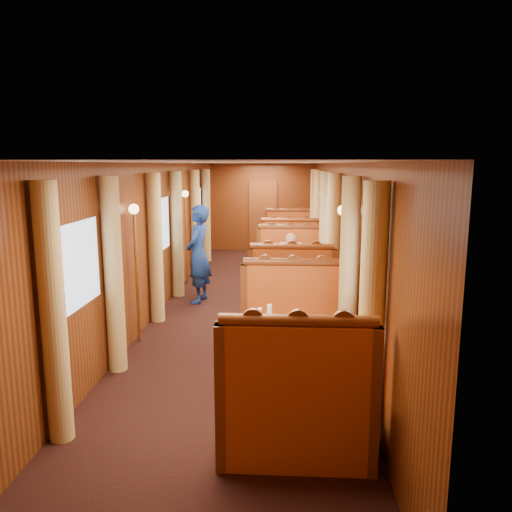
# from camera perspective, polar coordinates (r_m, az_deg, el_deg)

# --- Properties ---
(floor) EXTENTS (3.00, 12.00, 0.01)m
(floor) POSITION_cam_1_polar(r_m,az_deg,el_deg) (8.75, -0.99, -5.98)
(floor) COLOR black
(floor) RESTS_ON ground
(ceiling) EXTENTS (3.00, 12.00, 0.01)m
(ceiling) POSITION_cam_1_polar(r_m,az_deg,el_deg) (8.39, -1.05, 10.62)
(ceiling) COLOR silver
(ceiling) RESTS_ON wall_left
(wall_far) EXTENTS (3.00, 0.01, 2.50)m
(wall_far) POSITION_cam_1_polar(r_m,az_deg,el_deg) (14.43, 0.80, 5.59)
(wall_far) COLOR brown
(wall_far) RESTS_ON floor
(wall_near) EXTENTS (3.00, 0.01, 2.50)m
(wall_near) POSITION_cam_1_polar(r_m,az_deg,el_deg) (2.74, -10.99, -16.36)
(wall_near) COLOR brown
(wall_near) RESTS_ON floor
(wall_left) EXTENTS (0.01, 12.00, 2.50)m
(wall_left) POSITION_cam_1_polar(r_m,az_deg,el_deg) (8.72, -10.90, 2.19)
(wall_left) COLOR brown
(wall_left) RESTS_ON floor
(wall_right) EXTENTS (0.01, 12.00, 2.50)m
(wall_right) POSITION_cam_1_polar(r_m,az_deg,el_deg) (8.50, 9.12, 2.03)
(wall_right) COLOR brown
(wall_right) RESTS_ON floor
(doorway_far) EXTENTS (0.80, 0.04, 2.00)m
(doorway_far) POSITION_cam_1_polar(r_m,az_deg,el_deg) (14.43, 0.79, 4.59)
(doorway_far) COLOR brown
(doorway_far) RESTS_ON floor
(table_near) EXTENTS (1.05, 0.72, 0.75)m
(table_near) POSITION_cam_1_polar(r_m,az_deg,el_deg) (5.30, 4.36, -12.93)
(table_near) COLOR white
(table_near) RESTS_ON floor
(banquette_near_fwd) EXTENTS (1.30, 0.55, 1.34)m
(banquette_near_fwd) POSITION_cam_1_polar(r_m,az_deg,el_deg) (4.37, 4.59, -17.63)
(banquette_near_fwd) COLOR #AA2F12
(banquette_near_fwd) RESTS_ON floor
(banquette_near_aft) EXTENTS (1.30, 0.55, 1.34)m
(banquette_near_aft) POSITION_cam_1_polar(r_m,az_deg,el_deg) (6.23, 4.21, -8.82)
(banquette_near_aft) COLOR #AA2F12
(banquette_near_aft) RESTS_ON floor
(table_mid) EXTENTS (1.05, 0.72, 0.75)m
(table_mid) POSITION_cam_1_polar(r_m,az_deg,el_deg) (8.63, 3.98, -3.66)
(table_mid) COLOR white
(table_mid) RESTS_ON floor
(banquette_mid_fwd) EXTENTS (1.30, 0.55, 1.34)m
(banquette_mid_fwd) POSITION_cam_1_polar(r_m,az_deg,el_deg) (7.64, 4.06, -5.17)
(banquette_mid_fwd) COLOR #AA2F12
(banquette_mid_fwd) RESTS_ON floor
(banquette_mid_aft) EXTENTS (1.30, 0.55, 1.34)m
(banquette_mid_aft) POSITION_cam_1_polar(r_m,az_deg,el_deg) (9.61, 3.93, -1.90)
(banquette_mid_aft) COLOR #AA2F12
(banquette_mid_aft) RESTS_ON floor
(table_far) EXTENTS (1.05, 0.72, 0.75)m
(table_far) POSITION_cam_1_polar(r_m,az_deg,el_deg) (12.05, 3.82, 0.40)
(table_far) COLOR white
(table_far) RESTS_ON floor
(banquette_far_fwd) EXTENTS (1.30, 0.55, 1.34)m
(banquette_far_fwd) POSITION_cam_1_polar(r_m,az_deg,el_deg) (11.05, 3.86, -0.27)
(banquette_far_fwd) COLOR #AA2F12
(banquette_far_fwd) RESTS_ON floor
(banquette_far_aft) EXTENTS (1.30, 0.55, 1.34)m
(banquette_far_aft) POSITION_cam_1_polar(r_m,az_deg,el_deg) (13.05, 3.79, 1.39)
(banquette_far_aft) COLOR #AA2F12
(banquette_far_aft) RESTS_ON floor
(tea_tray) EXTENTS (0.39, 0.34, 0.01)m
(tea_tray) POSITION_cam_1_polar(r_m,az_deg,el_deg) (5.15, 3.43, -9.09)
(tea_tray) COLOR silver
(tea_tray) RESTS_ON table_near
(teapot_left) EXTENTS (0.19, 0.17, 0.13)m
(teapot_left) POSITION_cam_1_polar(r_m,az_deg,el_deg) (5.08, 2.58, -8.67)
(teapot_left) COLOR silver
(teapot_left) RESTS_ON tea_tray
(teapot_right) EXTENTS (0.18, 0.16, 0.12)m
(teapot_right) POSITION_cam_1_polar(r_m,az_deg,el_deg) (5.02, 3.94, -8.97)
(teapot_right) COLOR silver
(teapot_right) RESTS_ON tea_tray
(teapot_back) EXTENTS (0.21, 0.19, 0.14)m
(teapot_back) POSITION_cam_1_polar(r_m,az_deg,el_deg) (5.17, 3.24, -8.29)
(teapot_back) COLOR silver
(teapot_back) RESTS_ON tea_tray
(fruit_plate) EXTENTS (0.21, 0.21, 0.05)m
(fruit_plate) POSITION_cam_1_polar(r_m,az_deg,el_deg) (5.04, 7.71, -9.47)
(fruit_plate) COLOR white
(fruit_plate) RESTS_ON table_near
(cup_inboard) EXTENTS (0.08, 0.08, 0.26)m
(cup_inboard) POSITION_cam_1_polar(r_m,az_deg,el_deg) (5.22, 0.41, -7.66)
(cup_inboard) COLOR white
(cup_inboard) RESTS_ON table_near
(cup_outboard) EXTENTS (0.08, 0.08, 0.26)m
(cup_outboard) POSITION_cam_1_polar(r_m,az_deg,el_deg) (5.35, 1.53, -7.19)
(cup_outboard) COLOR white
(cup_outboard) RESTS_ON table_near
(rose_vase_mid) EXTENTS (0.06, 0.06, 0.36)m
(rose_vase_mid) POSITION_cam_1_polar(r_m,az_deg,el_deg) (8.55, 4.12, -0.01)
(rose_vase_mid) COLOR silver
(rose_vase_mid) RESTS_ON table_mid
(rose_vase_far) EXTENTS (0.06, 0.06, 0.36)m
(rose_vase_far) POSITION_cam_1_polar(r_m,az_deg,el_deg) (11.95, 3.84, 3.00)
(rose_vase_far) COLOR silver
(rose_vase_far) RESTS_ON table_far
(window_left_near) EXTENTS (0.01, 1.20, 0.90)m
(window_left_near) POSITION_cam_1_polar(r_m,az_deg,el_deg) (5.41, -19.86, -1.13)
(window_left_near) COLOR #95ADCF
(window_left_near) RESTS_ON wall_left
(curtain_left_near_a) EXTENTS (0.22, 0.22, 2.35)m
(curtain_left_near_a) POSITION_cam_1_polar(r_m,az_deg,el_deg) (4.74, -22.17, -6.29)
(curtain_left_near_a) COLOR #E5C375
(curtain_left_near_a) RESTS_ON floor
(curtain_left_near_b) EXTENTS (0.22, 0.22, 2.35)m
(curtain_left_near_b) POSITION_cam_1_polar(r_m,az_deg,el_deg) (6.14, -15.97, -2.20)
(curtain_left_near_b) COLOR #E5C375
(curtain_left_near_b) RESTS_ON floor
(window_right_near) EXTENTS (0.01, 1.20, 0.90)m
(window_right_near) POSITION_cam_1_polar(r_m,az_deg,el_deg) (5.05, 12.90, -1.57)
(window_right_near) COLOR #95ADCF
(window_right_near) RESTS_ON wall_right
(curtain_right_near_a) EXTENTS (0.22, 0.22, 2.35)m
(curtain_right_near_a) POSITION_cam_1_polar(r_m,az_deg,el_deg) (4.35, 13.06, -7.24)
(curtain_right_near_a) COLOR #E5C375
(curtain_right_near_a) RESTS_ON floor
(curtain_right_near_b) EXTENTS (0.22, 0.22, 2.35)m
(curtain_right_near_b) POSITION_cam_1_polar(r_m,az_deg,el_deg) (5.84, 10.54, -2.61)
(curtain_right_near_b) COLOR #E5C375
(curtain_right_near_b) RESTS_ON floor
(window_left_mid) EXTENTS (0.01, 1.20, 0.90)m
(window_left_mid) POSITION_cam_1_polar(r_m,az_deg,el_deg) (8.70, -10.85, 3.49)
(window_left_mid) COLOR #95ADCF
(window_left_mid) RESTS_ON wall_left
(curtain_left_mid_a) EXTENTS (0.22, 0.22, 2.35)m
(curtain_left_mid_a) POSITION_cam_1_polar(r_m,az_deg,el_deg) (7.96, -11.41, 0.84)
(curtain_left_mid_a) COLOR #E5C375
(curtain_left_mid_a) RESTS_ON floor
(curtain_left_mid_b) EXTENTS (0.22, 0.22, 2.35)m
(curtain_left_mid_b) POSITION_cam_1_polar(r_m,az_deg,el_deg) (9.46, -9.03, 2.42)
(curtain_left_mid_b) COLOR #E5C375
(curtain_left_mid_b) RESTS_ON floor
(window_right_mid) EXTENTS (0.01, 1.20, 0.90)m
(window_right_mid) POSITION_cam_1_polar(r_m,az_deg,el_deg) (8.47, 9.06, 3.37)
(window_right_mid) COLOR #95ADCF
(window_right_mid) RESTS_ON wall_right
(curtain_right_mid_a) EXTENTS (0.22, 0.22, 2.35)m
(curtain_right_mid_a) POSITION_cam_1_polar(r_m,az_deg,el_deg) (7.73, 8.78, 0.64)
(curtain_right_mid_a) COLOR #E5C375
(curtain_right_mid_a) RESTS_ON floor
(curtain_right_mid_b) EXTENTS (0.22, 0.22, 2.35)m
(curtain_right_mid_b) POSITION_cam_1_polar(r_m,az_deg,el_deg) (9.27, 7.90, 2.29)
(curtain_right_mid_b) COLOR #E5C375
(curtain_right_mid_b) RESTS_ON floor
(window_left_far) EXTENTS (0.01, 1.20, 0.90)m
(window_left_far) POSITION_cam_1_polar(r_m,az_deg,el_deg) (12.10, -6.81, 5.53)
(window_left_far) COLOR #95ADCF
(window_left_far) RESTS_ON wall_left
(curtain_left_far_a) EXTENTS (0.22, 0.22, 2.35)m
(curtain_left_far_a) POSITION_cam_1_polar(r_m,az_deg,el_deg) (11.35, -6.95, 3.80)
(curtain_left_far_a) COLOR #E5C375
(curtain_left_far_a) RESTS_ON floor
(curtain_left_far_b) EXTENTS (0.22, 0.22, 2.35)m
(curtain_left_far_b) POSITION_cam_1_polar(r_m,az_deg,el_deg) (12.87, -5.71, 4.61)
(curtain_left_far_b) COLOR #E5C375
(curtain_left_far_b) RESTS_ON floor
(window_right_far) EXTENTS (0.01, 1.20, 0.90)m
(window_right_far) POSITION_cam_1_polar(r_m,az_deg,el_deg) (11.94, 7.43, 5.45)
(window_right_far) COLOR #95ADCF
(window_right_far) RESTS_ON wall_right
(curtain_right_far_a) EXTENTS (0.22, 0.22, 2.35)m
(curtain_right_far_a) POSITION_cam_1_polar(r_m,az_deg,el_deg) (11.19, 7.13, 3.70)
(curtain_right_far_a) COLOR #E5C375
(curtain_right_far_a) RESTS_ON floor
(curtain_right_far_b) EXTENTS (0.22, 0.22, 2.35)m
(curtain_right_far_b) POSITION_cam_1_polar(r_m,az_deg,el_deg) (12.74, 6.68, 4.53)
(curtain_right_far_b) COLOR #E5C375
(curtain_right_far_b) RESTS_ON floor
(sconce_left_fore) EXTENTS (0.14, 0.14, 1.95)m
(sconce_left_fore) POSITION_cam_1_polar(r_m,az_deg,el_deg) (7.01, -13.62, 1.19)
(sconce_left_fore) COLOR #BF8C3F
(sconce_left_fore) RESTS_ON floor
(sconce_right_fore) EXTENTS (0.14, 0.14, 1.95)m
(sconce_right_fore) POSITION_cam_1_polar(r_m,az_deg,el_deg) (6.75, 9.76, 0.99)
(sconce_right_fore) COLOR #BF8C3F
(sconce_right_fore) RESTS_ON floor
(sconce_left_aft) EXTENTS (0.14, 0.14, 1.95)m
(sconce_left_aft) POSITION_cam_1_polar(r_m,az_deg,el_deg) (10.38, -8.03, 4.32)
(sconce_left_aft) COLOR #BF8C3F
(sconce_left_aft) RESTS_ON floor
(sconce_right_aft) EXTENTS (0.14, 0.14, 1.95)m
(sconce_right_aft) POSITION_cam_1_polar(r_m,az_deg,el_deg) (10.21, 7.62, 4.23)
(sconce_right_aft) COLOR #BF8C3F
(sconce_right_aft) RESTS_ON floor
(steward) EXTENTS (0.50, 0.69, 1.77)m
(steward) POSITION_cam_1_polar(r_m,az_deg,el_deg) (9.01, -6.60, 0.20)
(steward) COLOR navy
(steward) RESTS_ON floor
(passenger) EXTENTS (0.40, 0.44, 0.76)m
(passenger) POSITION_cam_1_polar(r_m,az_deg,el_deg) (9.34, 3.96, -0.26)
(passenger) COLOR beige
(passenger) RESTS_ON banquette_mid_aft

